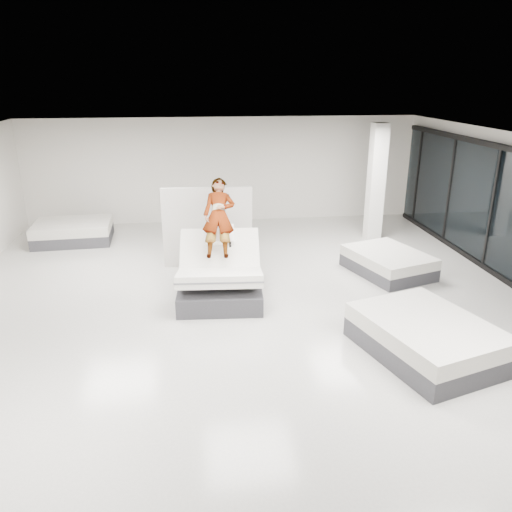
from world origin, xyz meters
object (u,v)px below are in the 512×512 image
at_px(hero_bed, 220,277).
at_px(column, 376,183).
at_px(flat_bed_left_far, 73,232).
at_px(flat_bed_right_far, 388,262).
at_px(person, 219,229).
at_px(divider_panel, 208,228).
at_px(remote, 230,245).
at_px(flat_bed_right_near, 426,338).

relative_size(hero_bed, column, 0.72).
bearing_deg(flat_bed_left_far, column, -5.83).
xyz_separation_m(flat_bed_right_far, column, (0.51, 2.53, 1.34)).
bearing_deg(hero_bed, flat_bed_left_far, 132.51).
relative_size(person, divider_panel, 0.85).
xyz_separation_m(hero_bed, flat_bed_right_far, (3.94, 0.81, -0.17)).
bearing_deg(flat_bed_right_far, person, -172.92).
relative_size(hero_bed, person, 1.29).
height_order(remote, divider_panel, divider_panel).
distance_m(divider_panel, flat_bed_right_near, 5.74).
height_order(person, flat_bed_right_far, person).
bearing_deg(divider_panel, remote, -74.84).
distance_m(person, flat_bed_right_near, 4.56).
xyz_separation_m(flat_bed_right_far, flat_bed_left_far, (-7.78, 3.37, 0.02)).
bearing_deg(flat_bed_right_near, remote, 137.72).
relative_size(remote, flat_bed_right_far, 0.06).
xyz_separation_m(remote, flat_bed_right_far, (3.73, 0.85, -0.88)).
height_order(remote, flat_bed_left_far, remote).
relative_size(remote, column, 0.04).
xyz_separation_m(hero_bed, remote, (0.22, -0.04, 0.71)).
relative_size(remote, flat_bed_left_far, 0.07).
height_order(remote, column, column).
xyz_separation_m(divider_panel, column, (4.64, 1.52, 0.64)).
xyz_separation_m(flat_bed_right_near, column, (1.24, 6.10, 1.29)).
height_order(hero_bed, remote, hero_bed).
height_order(hero_bed, divider_panel, divider_panel).
height_order(flat_bed_right_far, flat_bed_left_far, flat_bed_left_far).
relative_size(hero_bed, flat_bed_left_far, 1.09).
distance_m(remote, flat_bed_left_far, 5.92).
xyz_separation_m(divider_panel, flat_bed_right_near, (3.39, -4.58, -0.65)).
bearing_deg(person, divider_panel, 101.62).
distance_m(flat_bed_left_far, column, 8.44).
height_order(hero_bed, flat_bed_left_far, hero_bed).
height_order(divider_panel, column, column).
height_order(hero_bed, person, person).
bearing_deg(person, remote, -57.85).
xyz_separation_m(person, flat_bed_right_near, (3.19, -3.09, -1.06)).
bearing_deg(hero_bed, flat_bed_right_far, 11.60).
relative_size(flat_bed_right_near, column, 0.83).
distance_m(hero_bed, person, 0.99).
height_order(divider_panel, flat_bed_right_near, divider_panel).
relative_size(divider_panel, flat_bed_right_near, 0.80).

